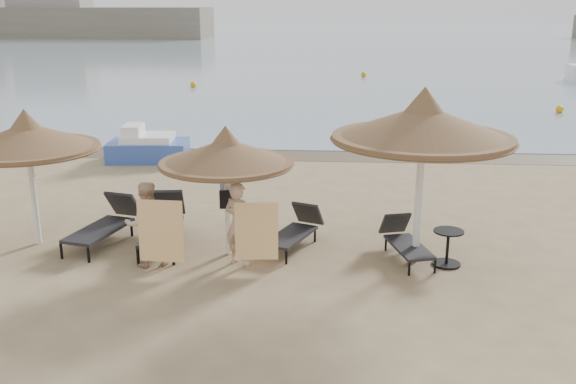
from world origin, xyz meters
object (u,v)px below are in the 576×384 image
palapa_center (226,153)px  lounger_near_left (163,223)px  person_right (238,217)px  palapa_right (423,124)px  person_left (146,218)px  palapa_left (27,138)px  lounger_far_right (405,240)px  pedal_boat (147,147)px  lounger_near_right (296,229)px  side_table (447,249)px  lounger_far_left (107,223)px

palapa_center → lounger_near_left: palapa_center is taller
lounger_near_left → person_right: 1.95m
palapa_right → person_left: (-4.82, -0.52, -1.63)m
palapa_left → person_left: palapa_left is taller
lounger_far_right → person_left: person_left is taller
person_right → pedal_boat: 8.71m
lounger_near_left → lounger_far_right: (4.65, -0.37, -0.10)m
pedal_boat → lounger_near_right: bearing=-58.9°
pedal_boat → lounger_near_left: bearing=-76.2°
lounger_near_left → pedal_boat: pedal_boat is taller
lounger_near_right → side_table: (2.77, -0.77, -0.03)m
palapa_center → pedal_boat: bearing=116.2°
palapa_right → pedal_boat: palapa_right is taller
lounger_far_right → person_left: size_ratio=0.92×
lounger_near_right → lounger_far_right: 2.09m
person_left → lounger_far_left: bearing=-65.2°
lounger_far_right → lounger_near_right: bearing=153.7°
lounger_near_right → side_table: bearing=7.2°
lounger_near_right → pedal_boat: (-4.83, 6.79, 0.06)m
palapa_left → palapa_center: (3.81, -0.29, -0.17)m
side_table → lounger_far_right: bearing=153.0°
lounger_far_left → lounger_near_right: lounger_far_left is taller
palapa_left → palapa_right: 7.30m
palapa_left → lounger_far_right: bearing=-1.5°
palapa_center → person_right: size_ratio=1.38×
lounger_near_left → lounger_near_right: lounger_near_left is taller
person_left → person_right: bearing=163.8°
palapa_center → lounger_near_right: palapa_center is taller
palapa_right → person_right: palapa_right is taller
palapa_right → lounger_far_left: size_ratio=1.57×
lounger_near_right → lounger_far_right: lounger_near_right is taller
lounger_far_right → person_right: 3.13m
person_right → lounger_far_left: bearing=9.0°
lounger_far_right → side_table: size_ratio=2.54×
lounger_far_right → lounger_near_left: bearing=160.1°
lounger_far_right → pedal_boat: (-6.88, 7.20, 0.08)m
lounger_far_left → pedal_boat: size_ratio=0.85×
palapa_left → pedal_boat: bearing=88.3°
palapa_right → lounger_far_right: bearing=132.5°
palapa_right → lounger_far_left: 6.36m
lounger_far_left → pedal_boat: (-1.10, 6.81, 0.01)m
lounger_far_left → lounger_far_right: size_ratio=1.23×
palapa_left → person_left: 2.89m
lounger_near_right → side_table: lounger_near_right is taller
lounger_far_right → person_right: person_right is taller
palapa_center → person_left: size_ratio=1.37×
palapa_left → palapa_right: bearing=-3.0°
lounger_far_right → palapa_center: bearing=166.5°
lounger_near_left → pedal_boat: (-2.23, 6.82, -0.02)m
person_left → pedal_boat: person_left is taller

